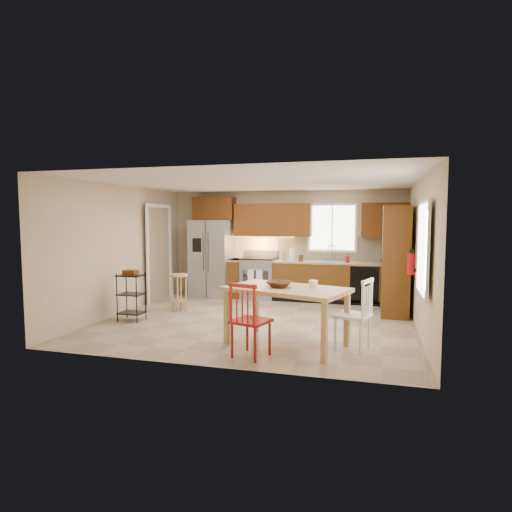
{
  "coord_description": "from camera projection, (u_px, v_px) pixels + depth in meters",
  "views": [
    {
      "loc": [
        2.01,
        -7.39,
        1.86
      ],
      "look_at": [
        -0.13,
        0.4,
        1.15
      ],
      "focal_mm": 30.0,
      "sensor_mm": 36.0,
      "label": 1
    }
  ],
  "objects": [
    {
      "name": "floor",
      "position": [
        257.0,
        321.0,
        7.79
      ],
      "size": [
        5.5,
        5.5,
        0.0
      ],
      "primitive_type": "plane",
      "color": "gray",
      "rests_on": "ground"
    },
    {
      "name": "ceiling",
      "position": [
        257.0,
        182.0,
        7.57
      ],
      "size": [
        5.5,
        5.0,
        0.02
      ],
      "primitive_type": "cube",
      "color": "silver",
      "rests_on": "ground"
    },
    {
      "name": "wall_back",
      "position": [
        285.0,
        244.0,
        10.08
      ],
      "size": [
        5.5,
        0.02,
        2.5
      ],
      "primitive_type": "cube",
      "color": "#CCB793",
      "rests_on": "ground"
    },
    {
      "name": "wall_front",
      "position": [
        204.0,
        268.0,
        5.28
      ],
      "size": [
        5.5,
        0.02,
        2.5
      ],
      "primitive_type": "cube",
      "color": "#CCB793",
      "rests_on": "ground"
    },
    {
      "name": "wall_left",
      "position": [
        122.0,
        250.0,
        8.4
      ],
      "size": [
        0.02,
        5.0,
        2.5
      ],
      "primitive_type": "cube",
      "color": "#CCB793",
      "rests_on": "ground"
    },
    {
      "name": "wall_right",
      "position": [
        420.0,
        256.0,
        6.95
      ],
      "size": [
        0.02,
        5.0,
        2.5
      ],
      "primitive_type": "cube",
      "color": "#CCB793",
      "rests_on": "ground"
    },
    {
      "name": "refrigerator",
      "position": [
        212.0,
        258.0,
        10.2
      ],
      "size": [
        0.92,
        0.75,
        1.82
      ],
      "primitive_type": "cube",
      "color": "gray",
      "rests_on": "floor"
    },
    {
      "name": "range_stove",
      "position": [
        259.0,
        279.0,
        9.99
      ],
      "size": [
        0.76,
        0.63,
        0.92
      ],
      "primitive_type": "cube",
      "color": "gray",
      "rests_on": "floor"
    },
    {
      "name": "base_cabinet_narrow",
      "position": [
        237.0,
        278.0,
        10.15
      ],
      "size": [
        0.3,
        0.6,
        0.9
      ],
      "primitive_type": "cube",
      "color": "#5C3411",
      "rests_on": "floor"
    },
    {
      "name": "base_cabinet_run",
      "position": [
        339.0,
        282.0,
        9.52
      ],
      "size": [
        2.92,
        0.6,
        0.9
      ],
      "primitive_type": "cube",
      "color": "#5C3411",
      "rests_on": "floor"
    },
    {
      "name": "dishwasher",
      "position": [
        364.0,
        285.0,
        9.09
      ],
      "size": [
        0.6,
        0.02,
        0.78
      ],
      "primitive_type": "cube",
      "color": "black",
      "rests_on": "floor"
    },
    {
      "name": "backsplash",
      "position": [
        340.0,
        249.0,
        9.73
      ],
      "size": [
        2.92,
        0.03,
        0.55
      ],
      "primitive_type": "cube",
      "color": "beige",
      "rests_on": "wall_back"
    },
    {
      "name": "upper_over_fridge",
      "position": [
        214.0,
        209.0,
        10.29
      ],
      "size": [
        1.0,
        0.35,
        0.55
      ],
      "primitive_type": "cube",
      "color": "#612D10",
      "rests_on": "wall_back"
    },
    {
      "name": "upper_left_block",
      "position": [
        273.0,
        220.0,
        9.93
      ],
      "size": [
        1.8,
        0.35,
        0.75
      ],
      "primitive_type": "cube",
      "color": "#612D10",
      "rests_on": "wall_back"
    },
    {
      "name": "upper_right_block",
      "position": [
        385.0,
        220.0,
        9.27
      ],
      "size": [
        1.0,
        0.35,
        0.75
      ],
      "primitive_type": "cube",
      "color": "#612D10",
      "rests_on": "wall_back"
    },
    {
      "name": "window_back",
      "position": [
        332.0,
        228.0,
        9.73
      ],
      "size": [
        1.12,
        0.04,
        1.12
      ],
      "primitive_type": "cube",
      "color": "white",
      "rests_on": "wall_back"
    },
    {
      "name": "sink",
      "position": [
        330.0,
        263.0,
        9.53
      ],
      "size": [
        0.62,
        0.46,
        0.16
      ],
      "primitive_type": "cube",
      "color": "gray",
      "rests_on": "base_cabinet_run"
    },
    {
      "name": "undercab_glow",
      "position": [
        260.0,
        237.0,
        10.02
      ],
      "size": [
        1.6,
        0.3,
        0.01
      ],
      "primitive_type": "cube",
      "color": "#FFBF66",
      "rests_on": "wall_back"
    },
    {
      "name": "soap_bottle",
      "position": [
        348.0,
        258.0,
        9.33
      ],
      "size": [
        0.09,
        0.09,
        0.19
      ],
      "primitive_type": "imported",
      "color": "#AE0C0C",
      "rests_on": "base_cabinet_run"
    },
    {
      "name": "paper_towel",
      "position": [
        293.0,
        255.0,
        9.7
      ],
      "size": [
        0.12,
        0.12,
        0.28
      ],
      "primitive_type": "cylinder",
      "color": "white",
      "rests_on": "base_cabinet_run"
    },
    {
      "name": "canister_steel",
      "position": [
        284.0,
        257.0,
        9.75
      ],
      "size": [
        0.11,
        0.11,
        0.18
      ],
      "primitive_type": "cylinder",
      "color": "gray",
      "rests_on": "base_cabinet_run"
    },
    {
      "name": "canister_wood",
      "position": [
        301.0,
        258.0,
        9.62
      ],
      "size": [
        0.1,
        0.1,
        0.14
      ],
      "primitive_type": "cylinder",
      "color": "#4B2914",
      "rests_on": "base_cabinet_run"
    },
    {
      "name": "pantry",
      "position": [
        395.0,
        261.0,
        8.21
      ],
      "size": [
        0.5,
        0.95,
        2.1
      ],
      "primitive_type": "cube",
      "color": "#5C3411",
      "rests_on": "floor"
    },
    {
      "name": "fire_extinguisher",
      "position": [
        411.0,
        264.0,
        7.14
      ],
      "size": [
        0.12,
        0.12,
        0.36
      ],
      "primitive_type": "cylinder",
      "color": "#AE0C0C",
      "rests_on": "wall_right"
    },
    {
      "name": "window_right",
      "position": [
        424.0,
        248.0,
        5.85
      ],
      "size": [
        0.04,
        1.02,
        1.32
      ],
      "primitive_type": "cube",
      "color": "white",
      "rests_on": "wall_right"
    },
    {
      "name": "doorway",
      "position": [
        158.0,
        254.0,
        9.65
      ],
      "size": [
        0.04,
        0.95,
        2.1
      ],
      "primitive_type": "cube",
      "color": "#8C7A59",
      "rests_on": "wall_left"
    },
    {
      "name": "dining_table",
      "position": [
        286.0,
        317.0,
        6.27
      ],
      "size": [
        1.94,
        1.44,
        0.84
      ],
      "primitive_type": null,
      "rotation": [
        0.0,
        0.0,
        -0.3
      ],
      "color": "tan",
      "rests_on": "floor"
    },
    {
      "name": "chair_red",
      "position": [
        251.0,
        320.0,
        5.73
      ],
      "size": [
        0.59,
        0.59,
        1.01
      ],
      "primitive_type": null,
      "rotation": [
        0.0,
        0.0,
        -0.3
      ],
      "color": "maroon",
      "rests_on": "floor"
    },
    {
      "name": "chair_white",
      "position": [
        353.0,
        314.0,
        6.06
      ],
      "size": [
        0.59,
        0.59,
        1.01
      ],
      "primitive_type": null,
      "rotation": [
        0.0,
        0.0,
        1.27
      ],
      "color": "white",
      "rests_on": "floor"
    },
    {
      "name": "table_bowl",
      "position": [
        279.0,
        287.0,
        6.26
      ],
      "size": [
        0.44,
        0.44,
        0.09
      ],
      "primitive_type": "imported",
      "rotation": [
        0.0,
        0.0,
        -0.3
      ],
      "color": "#4B2914",
      "rests_on": "dining_table"
    },
    {
      "name": "table_jar",
      "position": [
        313.0,
        285.0,
        6.23
      ],
      "size": [
        0.17,
        0.17,
        0.16
      ],
      "primitive_type": "cylinder",
      "rotation": [
        0.0,
        0.0,
        -0.3
      ],
      "color": "white",
      "rests_on": "dining_table"
    },
    {
      "name": "bar_stool",
      "position": [
        179.0,
        293.0,
        8.6
      ],
      "size": [
        0.38,
        0.38,
        0.75
      ],
      "primitive_type": null,
      "rotation": [
        0.0,
        0.0,
        -0.05
      ],
      "color": "tan",
      "rests_on": "floor"
    },
    {
      "name": "utility_cart",
      "position": [
        131.0,
        297.0,
        7.77
      ],
      "size": [
        0.44,
        0.35,
        0.88
      ],
      "primitive_type": null,
      "rotation": [
        0.0,
        0.0,
        -0.01
      ],
      "color": "black",
      "rests_on": "floor"
    }
  ]
}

